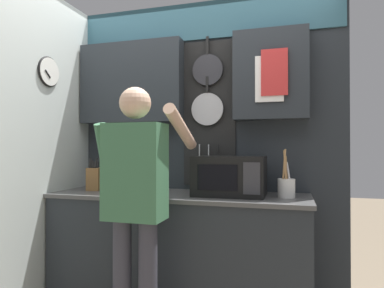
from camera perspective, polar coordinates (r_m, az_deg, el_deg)
base_cabinet_counter at (r=2.81m, az=-2.34°, el=-17.63°), size 2.01×0.63×0.92m
back_wall_unit at (r=2.98m, az=-0.82°, el=4.39°), size 2.58×0.23×2.54m
side_wall at (r=2.86m, az=-24.88°, el=-0.61°), size 0.07×1.60×2.54m
microwave at (r=2.62m, az=6.33°, el=-5.28°), size 0.53×0.38×0.30m
knife_block at (r=3.04m, az=-15.74°, el=-5.55°), size 0.13×0.16×0.27m
utensil_crock at (r=2.59m, az=15.45°, el=-6.88°), size 0.12×0.12×0.35m
person at (r=2.25m, az=-9.34°, el=-7.88°), size 0.54×0.62×1.67m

